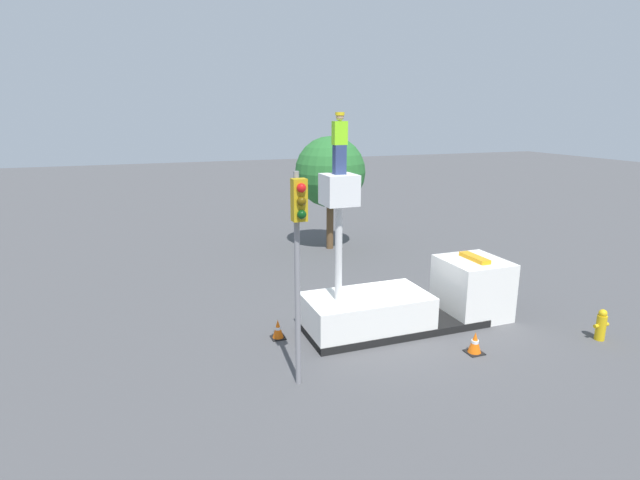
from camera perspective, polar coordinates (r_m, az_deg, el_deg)
name	(u,v)px	position (r m, az deg, el deg)	size (l,w,h in m)	color
ground_plane	(394,327)	(16.80, 8.48, -9.84)	(120.00, 120.00, 0.00)	#4C4C4F
bucket_truck	(411,301)	(16.74, 10.35, -6.82)	(6.98, 2.19, 5.11)	black
worker	(340,143)	(14.49, 2.25, 10.97)	(0.40, 0.26, 1.75)	navy
traffic_light_pole	(299,240)	(11.93, -2.46, 0.05)	(0.34, 0.57, 5.52)	gray
fire_hydrant	(601,325)	(17.85, 29.46, -8.46)	(0.54, 0.30, 1.00)	gold
traffic_cone_rear	(278,329)	(15.82, -4.83, -10.16)	(0.44, 0.44, 0.61)	black
traffic_cone_curbside	(475,343)	(15.54, 17.28, -11.20)	(0.49, 0.49, 0.65)	black
tree_left_bg	(330,172)	(25.19, 1.18, 7.75)	(3.53, 3.53, 5.73)	brown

